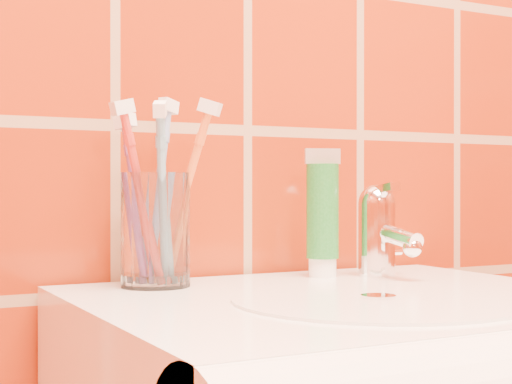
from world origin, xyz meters
TOP-DOWN VIEW (x-y plane):
  - glass_tumbler at (-0.16, 1.12)m, footprint 0.11×0.11m
  - toothpaste_tube at (0.07, 1.12)m, footprint 0.05×0.04m
  - faucet at (0.14, 1.09)m, footprint 0.05×0.11m
  - toothbrush_0 at (-0.16, 1.09)m, footprint 0.10×0.14m
  - toothbrush_1 at (-0.13, 1.11)m, footprint 0.14×0.14m
  - toothbrush_2 at (-0.15, 1.14)m, footprint 0.10×0.09m
  - toothbrush_3 at (-0.18, 1.13)m, footprint 0.09×0.10m
  - toothbrush_4 at (-0.18, 1.11)m, footprint 0.10×0.09m

SIDE VIEW (x-z plane):
  - faucet at x=0.14m, z-range 0.85..0.97m
  - glass_tumbler at x=-0.16m, z-range 0.85..0.98m
  - toothpaste_tube at x=0.07m, z-range 0.84..1.01m
  - toothbrush_3 at x=-0.18m, z-range 0.84..1.06m
  - toothbrush_0 at x=-0.16m, z-range 0.84..1.07m
  - toothbrush_4 at x=-0.18m, z-range 0.85..1.06m
  - toothbrush_1 at x=-0.13m, z-range 0.84..1.07m
  - toothbrush_2 at x=-0.15m, z-range 0.84..1.08m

